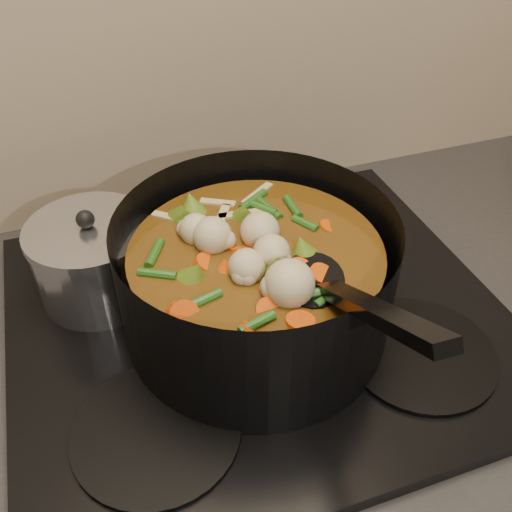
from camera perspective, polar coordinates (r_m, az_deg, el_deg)
name	(u,v)px	position (r m, az deg, el deg)	size (l,w,h in m)	color
counter	(257,495)	(1.13, 0.14, -22.81)	(2.64, 0.64, 0.91)	brown
stovetop	(258,318)	(0.75, 0.20, -6.18)	(0.62, 0.54, 0.03)	black
stockpot	(256,281)	(0.67, 0.05, -2.49)	(0.38, 0.47, 0.24)	black
saucepan	(95,260)	(0.76, -15.82, -0.36)	(0.16, 0.16, 0.13)	silver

